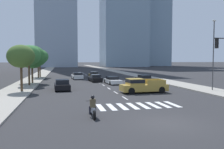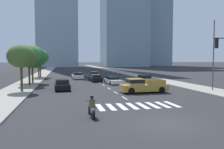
% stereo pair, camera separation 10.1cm
% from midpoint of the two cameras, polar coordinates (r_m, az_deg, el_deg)
% --- Properties ---
extents(ground_plane, '(800.00, 800.00, 0.00)m').
position_cam_midpoint_polar(ground_plane, '(14.41, 13.43, -11.79)').
color(ground_plane, '#28282B').
extents(sidewalk_east, '(4.00, 260.00, 0.15)m').
position_cam_midpoint_polar(sidewalk_east, '(46.19, 10.20, -1.08)').
color(sidewalk_east, gray).
rests_on(sidewalk_east, ground).
extents(sidewalk_west, '(4.00, 260.00, 0.15)m').
position_cam_midpoint_polar(sidewalk_west, '(43.01, -19.77, -1.58)').
color(sidewalk_west, gray).
rests_on(sidewalk_west, ground).
extents(crosswalk_near, '(6.75, 2.75, 0.01)m').
position_cam_midpoint_polar(crosswalk_near, '(19.32, 6.30, -7.75)').
color(crosswalk_near, silver).
rests_on(crosswalk_near, ground).
extents(lane_divider_center, '(0.14, 50.00, 0.01)m').
position_cam_midpoint_polar(lane_divider_center, '(46.50, -4.84, -1.10)').
color(lane_divider_center, silver).
rests_on(lane_divider_center, ground).
extents(motorcycle_lead, '(0.70, 2.12, 1.49)m').
position_cam_midpoint_polar(motorcycle_lead, '(15.44, -5.07, -8.44)').
color(motorcycle_lead, black).
rests_on(motorcycle_lead, ground).
extents(pickup_truck, '(5.49, 2.22, 1.67)m').
position_cam_midpoint_polar(pickup_truck, '(26.86, 7.28, -2.81)').
color(pickup_truck, '#B28E38').
rests_on(pickup_truck, ground).
extents(sedan_gold_0, '(1.91, 4.86, 1.25)m').
position_cam_midpoint_polar(sedan_gold_0, '(50.46, -4.62, -0.07)').
color(sedan_gold_0, '#B28E38').
rests_on(sedan_gold_0, ground).
extents(sedan_white_1, '(2.16, 4.74, 1.19)m').
position_cam_midpoint_polar(sedan_white_1, '(36.56, 0.05, -1.49)').
color(sedan_white_1, silver).
rests_on(sedan_white_1, ground).
extents(sedan_white_2, '(2.22, 4.52, 1.34)m').
position_cam_midpoint_polar(sedan_white_2, '(46.33, -8.77, -0.38)').
color(sedan_white_2, silver).
rests_on(sedan_white_2, ground).
extents(sedan_black_3, '(2.05, 4.33, 1.35)m').
position_cam_midpoint_polar(sedan_black_3, '(29.82, -12.44, -2.61)').
color(sedan_black_3, black).
rests_on(sedan_black_3, ground).
extents(sedan_black_4, '(2.18, 4.60, 1.33)m').
position_cam_midpoint_polar(sedan_black_4, '(38.45, 8.11, -1.18)').
color(sedan_black_4, black).
rests_on(sedan_black_4, ground).
extents(sedan_black_5, '(2.10, 4.36, 1.27)m').
position_cam_midpoint_polar(sedan_black_5, '(40.58, -4.27, -0.95)').
color(sedan_black_5, black).
rests_on(sedan_black_5, ground).
extents(street_lamp_east, '(0.50, 0.24, 8.52)m').
position_cam_midpoint_polar(street_lamp_east, '(30.54, 23.91, 5.59)').
color(street_lamp_east, '#3F3F42').
rests_on(street_lamp_east, sidewalk_east).
extents(street_tree_nearest, '(3.20, 3.20, 5.47)m').
position_cam_midpoint_polar(street_tree_nearest, '(29.02, -21.87, 4.20)').
color(street_tree_nearest, '#4C3823').
rests_on(street_tree_nearest, sidewalk_west).
extents(street_tree_second, '(3.47, 3.47, 5.84)m').
position_cam_midpoint_polar(street_tree_second, '(35.47, -20.15, 4.51)').
color(street_tree_second, '#4C3823').
rests_on(street_tree_second, sidewalk_west).
extents(street_tree_third, '(4.35, 4.35, 6.02)m').
position_cam_midpoint_polar(street_tree_third, '(39.07, -19.43, 4.15)').
color(street_tree_third, '#4C3823').
rests_on(street_tree_third, sidewalk_west).
extents(street_tree_fourth, '(3.17, 3.17, 5.19)m').
position_cam_midpoint_polar(street_tree_fourth, '(48.90, -18.02, 3.63)').
color(street_tree_fourth, '#4C3823').
rests_on(street_tree_fourth, sidewalk_west).
extents(street_tree_fifth, '(3.71, 3.71, 6.02)m').
position_cam_midpoint_polar(street_tree_fifth, '(52.58, -17.64, 4.27)').
color(street_tree_fifth, '#4C3823').
rests_on(street_tree_fifth, sidewalk_west).
extents(office_tower_right_skyline, '(22.27, 22.49, 80.41)m').
position_cam_midpoint_polar(office_tower_right_skyline, '(162.03, 9.31, 15.22)').
color(office_tower_right_skyline, '#7A93A8').
rests_on(office_tower_right_skyline, ground).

